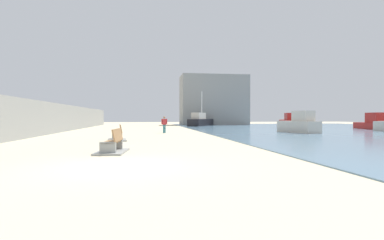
# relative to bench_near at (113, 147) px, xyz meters

# --- Properties ---
(ground_plane) EXTENTS (120.00, 120.00, 0.00)m
(ground_plane) POSITION_rel_bench_near_xyz_m (0.54, 14.46, -0.23)
(ground_plane) COLOR beige
(seawall) EXTENTS (0.80, 64.00, 2.69)m
(seawall) POSITION_rel_bench_near_xyz_m (-6.96, 14.46, 1.11)
(seawall) COLOR gray
(seawall) RESTS_ON ground
(water_bay) EXTENTS (36.00, 68.00, 0.04)m
(water_bay) POSITION_rel_bench_near_xyz_m (24.54, 14.46, -0.21)
(water_bay) COLOR slate
(water_bay) RESTS_ON ground
(bench_near) EXTENTS (1.30, 2.20, 0.98)m
(bench_near) POSITION_rel_bench_near_xyz_m (0.00, 0.00, 0.00)
(bench_near) COLOR gray
(bench_near) RESTS_ON ground
(bench_far) EXTENTS (1.31, 2.20, 0.98)m
(bench_far) POSITION_rel_bench_near_xyz_m (-0.41, 6.63, 0.00)
(bench_far) COLOR gray
(bench_far) RESTS_ON ground
(person_walking) EXTENTS (0.53, 0.22, 1.51)m
(person_walking) POSITION_rel_bench_near_xyz_m (2.96, 14.95, 0.63)
(person_walking) COLOR teal
(person_walking) RESTS_ON ground
(boat_distant) EXTENTS (2.49, 4.37, 1.96)m
(boat_distant) POSITION_rel_bench_near_xyz_m (15.01, 13.15, 0.54)
(boat_distant) COLOR beige
(boat_distant) RESTS_ON water_bay
(boat_nearest) EXTENTS (2.34, 5.60, 1.92)m
(boat_nearest) POSITION_rel_bench_near_xyz_m (27.37, 19.44, 0.49)
(boat_nearest) COLOR red
(boat_nearest) RESTS_ON water_bay
(boat_outer) EXTENTS (5.32, 7.42, 5.54)m
(boat_outer) POSITION_rel_bench_near_xyz_m (9.93, 35.46, 0.59)
(boat_outer) COLOR black
(boat_outer) RESTS_ON water_bay
(boat_far_left) EXTENTS (4.04, 6.89, 1.92)m
(boat_far_left) POSITION_rel_bench_near_xyz_m (19.81, 24.44, 0.53)
(boat_far_left) COLOR red
(boat_far_left) RESTS_ON water_bay
(harbor_building) EXTENTS (12.00, 6.00, 9.00)m
(harbor_building) POSITION_rel_bench_near_xyz_m (13.60, 42.46, 4.27)
(harbor_building) COLOR gray
(harbor_building) RESTS_ON ground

